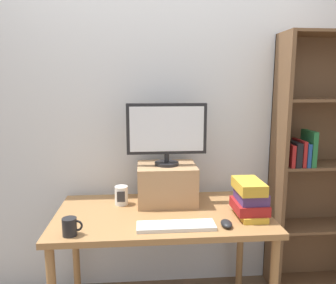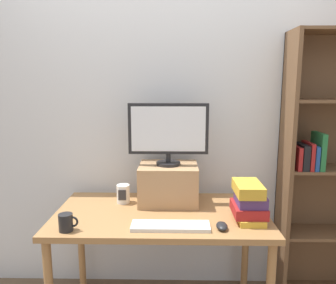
% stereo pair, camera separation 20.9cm
% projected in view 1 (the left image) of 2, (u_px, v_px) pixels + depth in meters
% --- Properties ---
extents(back_wall, '(7.00, 0.08, 2.60)m').
position_uv_depth(back_wall, '(158.00, 120.00, 2.45)').
color(back_wall, silver).
rests_on(back_wall, ground_plane).
extents(desk, '(1.35, 0.74, 0.75)m').
position_uv_depth(desk, '(162.00, 224.00, 2.11)').
color(desk, '#9E7042').
rests_on(desk, ground_plane).
extents(bookshelf_unit, '(0.78, 0.28, 1.92)m').
position_uv_depth(bookshelf_unit, '(322.00, 164.00, 2.46)').
color(bookshelf_unit, brown).
rests_on(bookshelf_unit, ground_plane).
extents(riser_box, '(0.40, 0.32, 0.27)m').
position_uv_depth(riser_box, '(167.00, 184.00, 2.25)').
color(riser_box, '#A87F56').
rests_on(riser_box, desk).
extents(computer_monitor, '(0.54, 0.16, 0.42)m').
position_uv_depth(computer_monitor, '(167.00, 131.00, 2.19)').
color(computer_monitor, black).
rests_on(computer_monitor, riser_box).
extents(keyboard, '(0.45, 0.13, 0.02)m').
position_uv_depth(keyboard, '(176.00, 226.00, 1.87)').
color(keyboard, silver).
rests_on(keyboard, desk).
extents(computer_mouse, '(0.06, 0.10, 0.04)m').
position_uv_depth(computer_mouse, '(226.00, 224.00, 1.88)').
color(computer_mouse, black).
rests_on(computer_mouse, desk).
extents(book_stack, '(0.19, 0.26, 0.23)m').
position_uv_depth(book_stack, '(250.00, 199.00, 2.01)').
color(book_stack, gold).
rests_on(book_stack, desk).
extents(coffee_mug, '(0.11, 0.08, 0.10)m').
position_uv_depth(coffee_mug, '(70.00, 227.00, 1.77)').
color(coffee_mug, black).
rests_on(coffee_mug, desk).
extents(desk_speaker, '(0.09, 0.09, 0.13)m').
position_uv_depth(desk_speaker, '(121.00, 195.00, 2.22)').
color(desk_speaker, silver).
rests_on(desk_speaker, desk).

